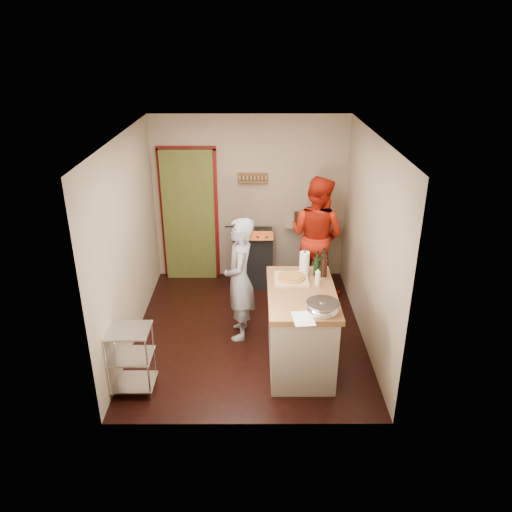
# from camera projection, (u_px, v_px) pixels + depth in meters

# --- Properties ---
(floor) EXTENTS (3.50, 3.50, 0.00)m
(floor) POSITION_uv_depth(u_px,v_px,m) (249.00, 331.00, 6.72)
(floor) COLOR black
(floor) RESTS_ON ground
(back_wall) EXTENTS (3.00, 0.44, 2.60)m
(back_wall) POSITION_uv_depth(u_px,v_px,m) (209.00, 209.00, 7.88)
(back_wall) COLOR tan
(back_wall) RESTS_ON ground
(left_wall) EXTENTS (0.04, 3.50, 2.60)m
(left_wall) POSITION_uv_depth(u_px,v_px,m) (128.00, 242.00, 6.19)
(left_wall) COLOR tan
(left_wall) RESTS_ON ground
(right_wall) EXTENTS (0.04, 3.50, 2.60)m
(right_wall) POSITION_uv_depth(u_px,v_px,m) (369.00, 242.00, 6.19)
(right_wall) COLOR tan
(right_wall) RESTS_ON ground
(ceiling) EXTENTS (3.00, 3.50, 0.02)m
(ceiling) POSITION_uv_depth(u_px,v_px,m) (248.00, 136.00, 5.65)
(ceiling) COLOR white
(ceiling) RESTS_ON back_wall
(stove) EXTENTS (0.60, 0.63, 1.00)m
(stove) POSITION_uv_depth(u_px,v_px,m) (253.00, 257.00, 7.84)
(stove) COLOR black
(stove) RESTS_ON ground
(wire_shelving) EXTENTS (0.48, 0.40, 0.80)m
(wire_shelving) POSITION_uv_depth(u_px,v_px,m) (131.00, 357.00, 5.45)
(wire_shelving) COLOR silver
(wire_shelving) RESTS_ON ground
(island) EXTENTS (0.78, 1.42, 1.30)m
(island) POSITION_uv_depth(u_px,v_px,m) (301.00, 326.00, 5.87)
(island) COLOR #B8AF9C
(island) RESTS_ON ground
(person_stripe) EXTENTS (0.39, 0.60, 1.63)m
(person_stripe) POSITION_uv_depth(u_px,v_px,m) (240.00, 279.00, 6.32)
(person_stripe) COLOR silver
(person_stripe) RESTS_ON ground
(person_red) EXTENTS (1.12, 1.08, 1.81)m
(person_red) POSITION_uv_depth(u_px,v_px,m) (316.00, 235.00, 7.45)
(person_red) COLOR #B61E0C
(person_red) RESTS_ON ground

